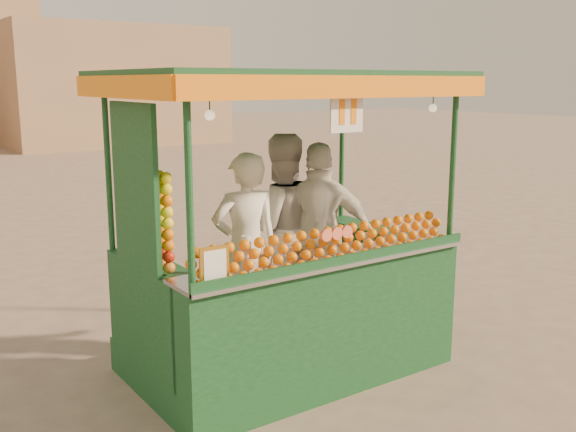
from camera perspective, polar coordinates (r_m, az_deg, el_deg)
ground at (r=6.43m, az=0.27°, el=-13.12°), size 90.00×90.00×0.00m
building_right at (r=30.59m, az=-15.24°, el=10.80°), size 9.00×6.00×5.00m
juice_cart at (r=6.05m, az=-0.21°, el=-5.54°), size 3.05×1.98×2.77m
vendor_left at (r=6.04m, az=-3.69°, el=-2.72°), size 0.70×0.53×1.75m
vendor_middle at (r=6.53m, az=-0.65°, el=-1.06°), size 1.05×0.91×1.87m
vendor_right at (r=6.41m, az=2.80°, el=-1.64°), size 1.12×0.94×1.80m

